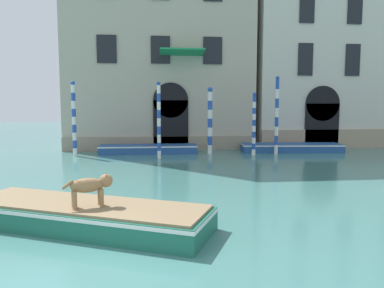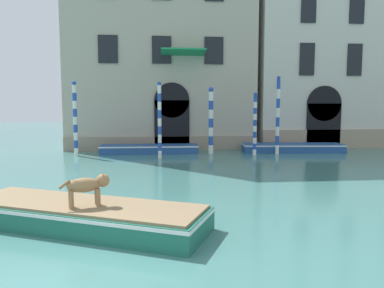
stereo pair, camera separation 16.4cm
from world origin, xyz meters
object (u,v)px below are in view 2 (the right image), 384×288
boat_moored_near_palazzo (149,149)px  mooring_pole_4 (75,118)px  boat_foreground (81,214)px  mooring_pole_0 (278,115)px  boat_moored_far (292,148)px  mooring_pole_3 (160,120)px  dog_on_deck (88,185)px  mooring_pole_1 (255,124)px  mooring_pole_2 (211,120)px

boat_moored_near_palazzo → mooring_pole_4: (-4.20, -0.77, 1.90)m
boat_foreground → mooring_pole_0: 15.56m
boat_foreground → boat_moored_far: bearing=77.1°
mooring_pole_3 → boat_foreground: bearing=-100.1°
dog_on_deck → mooring_pole_0: size_ratio=0.24×
dog_on_deck → mooring_pole_1: size_ratio=0.31×
mooring_pole_2 → dog_on_deck: bearing=-109.9°
mooring_pole_1 → mooring_pole_0: bearing=12.2°
mooring_pole_1 → mooring_pole_4: bearing=175.9°
boat_moored_far → mooring_pole_3: 8.81m
boat_foreground → boat_moored_near_palazzo: 13.80m
boat_moored_near_palazzo → mooring_pole_3: 3.07m
mooring_pole_2 → boat_moored_far: bearing=5.0°
boat_foreground → mooring_pole_1: size_ratio=1.76×
dog_on_deck → boat_moored_far: 17.22m
boat_moored_far → mooring_pole_0: 2.67m
boat_moored_far → mooring_pole_2: size_ratio=1.59×
mooring_pole_4 → mooring_pole_2: bearing=1.1°
boat_moored_near_palazzo → mooring_pole_3: size_ratio=1.41×
mooring_pole_3 → mooring_pole_1: bearing=8.8°
boat_moored_far → mooring_pole_0: bearing=-136.9°
boat_foreground → dog_on_deck: (0.24, -0.35, 0.78)m
dog_on_deck → mooring_pole_1: bearing=43.1°
mooring_pole_0 → boat_foreground: bearing=-125.7°
dog_on_deck → mooring_pole_3: (1.78, 11.70, 1.00)m
mooring_pole_0 → mooring_pole_4: (-11.81, 0.43, -0.16)m
dog_on_deck → boat_moored_far: dog_on_deck is taller
mooring_pole_1 → mooring_pole_4: (-10.35, 0.75, 0.32)m
boat_moored_far → mooring_pole_1: (-2.79, -1.36, 1.58)m
boat_foreground → mooring_pole_1: bearing=82.7°
mooring_pole_3 → mooring_pole_4: 5.08m
dog_on_deck → mooring_pole_1: (7.31, 12.56, 0.74)m
boat_moored_near_palazzo → boat_moored_far: (8.94, -0.17, -0.00)m
boat_moored_near_palazzo → mooring_pole_1: 6.53m
mooring_pole_3 → mooring_pole_4: (-4.82, 1.61, 0.06)m
boat_moored_near_palazzo → mooring_pole_0: (7.61, -1.21, 2.06)m
dog_on_deck → mooring_pole_2: size_ratio=0.28×
boat_moored_far → mooring_pole_4: bearing=-172.3°
dog_on_deck → mooring_pole_2: (4.86, 13.45, 0.91)m
boat_foreground → mooring_pole_0: size_ratio=1.39×
boat_moored_near_palazzo → mooring_pole_1: bearing=-13.4°
boat_moored_near_palazzo → mooring_pole_0: mooring_pole_0 is taller
boat_moored_near_palazzo → mooring_pole_2: bearing=-9.1°
boat_foreground → mooring_pole_4: bearing=126.6°
boat_moored_far → mooring_pole_2: 5.55m
boat_moored_near_palazzo → mooring_pole_3: (0.62, -2.38, 1.84)m
mooring_pole_0 → mooring_pole_1: 1.57m
mooring_pole_0 → dog_on_deck: bearing=-124.3°
boat_moored_far → dog_on_deck: bearing=-120.9°
boat_foreground → mooring_pole_2: bearing=93.2°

